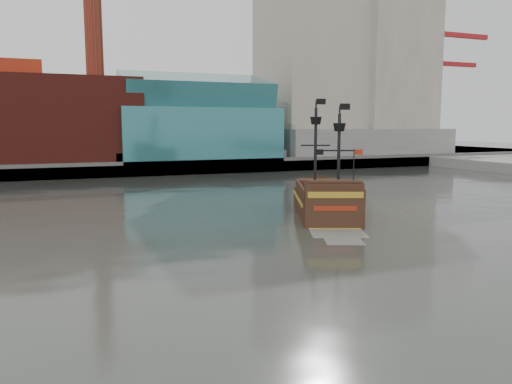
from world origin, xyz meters
name	(u,v)px	position (x,y,z in m)	size (l,w,h in m)	color
ground	(346,274)	(0.00, 0.00, 0.00)	(400.00, 400.00, 0.00)	#2A2D28
promenade_far	(129,160)	(0.00, 92.00, 1.00)	(220.00, 60.00, 2.00)	slate
seawall	(153,169)	(0.00, 62.50, 1.30)	(220.00, 1.00, 2.60)	#4C4C49
skyline	(155,51)	(5.21, 84.56, 24.55)	(149.00, 45.00, 62.00)	#7A5F49
crane_a	(436,86)	(78.63, 82.00, 19.11)	(22.50, 4.00, 32.25)	slate
crane_b	(438,102)	(88.23, 92.00, 15.57)	(19.10, 4.00, 26.25)	slate
pirate_ship	(325,205)	(8.49, 17.29, 1.10)	(10.63, 16.90, 12.19)	black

